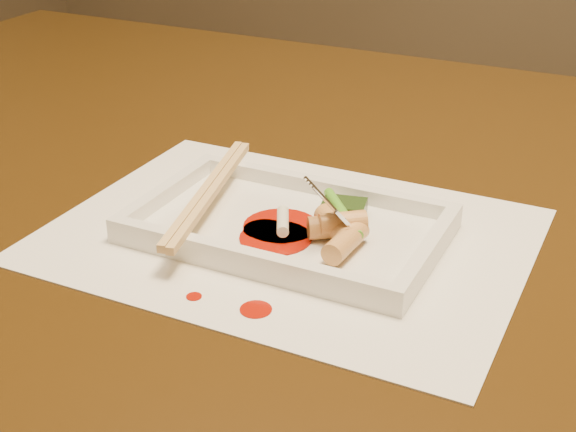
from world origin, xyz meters
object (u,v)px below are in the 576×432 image
at_px(chopstick_a, 205,190).
at_px(fork, 377,153).
at_px(table, 266,245).
at_px(placemat, 288,235).
at_px(plate_base, 288,231).

relative_size(chopstick_a, fork, 1.58).
bearing_deg(table, fork, -36.35).
bearing_deg(placemat, table, 124.41).
relative_size(placemat, chopstick_a, 1.81).
relative_size(plate_base, fork, 1.86).
xyz_separation_m(placemat, plate_base, (-0.00, 0.00, 0.00)).
bearing_deg(chopstick_a, placemat, 0.00).
bearing_deg(plate_base, fork, 14.42).
bearing_deg(fork, chopstick_a, -173.25).
bearing_deg(placemat, fork, 14.42).
xyz_separation_m(plate_base, fork, (0.07, 0.02, 0.08)).
distance_m(table, chopstick_a, 0.19).
bearing_deg(table, chopstick_a, -84.29).
height_order(placemat, fork, fork).
relative_size(plate_base, chopstick_a, 1.18).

